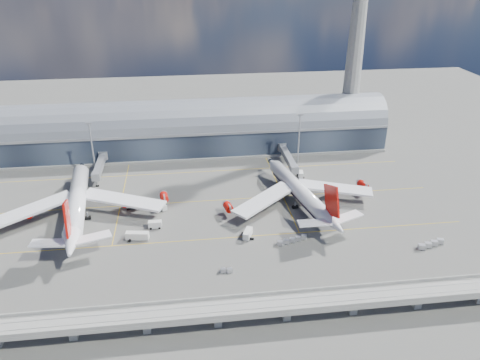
{
  "coord_description": "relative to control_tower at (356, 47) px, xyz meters",
  "views": [
    {
      "loc": [
        -6.7,
        -157.24,
        96.4
      ],
      "look_at": [
        14.68,
        10.0,
        14.0
      ],
      "focal_mm": 35.0,
      "sensor_mm": 36.0,
      "label": 1
    }
  ],
  "objects": [
    {
      "name": "service_truck_2",
      "position": [
        -110.94,
        -89.84,
        -50.03
      ],
      "size": [
        8.77,
        3.72,
        3.08
      ],
      "rotation": [
        0.0,
        0.0,
        1.42
      ],
      "color": "silver",
      "rests_on": "ground"
    },
    {
      "name": "floodlight_mast_left",
      "position": [
        -135.0,
        -28.0,
        -38.0
      ],
      "size": [
        3.0,
        0.7,
        25.7
      ],
      "color": "gray",
      "rests_on": "ground"
    },
    {
      "name": "jet_bridge_left",
      "position": [
        -132.18,
        -29.88,
        -46.46
      ],
      "size": [
        4.4,
        28.0,
        7.25
      ],
      "color": "gray",
      "rests_on": "ground"
    },
    {
      "name": "ground",
      "position": [
        -85.0,
        -83.0,
        -51.64
      ],
      "size": [
        500.0,
        500.0,
        0.0
      ],
      "primitive_type": "plane",
      "color": "#474744",
      "rests_on": "ground"
    },
    {
      "name": "floodlight_mast_right",
      "position": [
        -35.0,
        -28.0,
        -38.0
      ],
      "size": [
        3.0,
        0.7,
        25.7
      ],
      "color": "gray",
      "rests_on": "ground"
    },
    {
      "name": "airliner_left",
      "position": [
        -135.39,
        -70.98,
        -45.01
      ],
      "size": [
        72.44,
        76.18,
        23.21
      ],
      "rotation": [
        0.0,
        0.0,
        0.12
      ],
      "color": "white",
      "rests_on": "ground"
    },
    {
      "name": "guideway",
      "position": [
        -85.0,
        -138.0,
        -46.34
      ],
      "size": [
        220.0,
        8.5,
        7.2
      ],
      "color": "gray",
      "rests_on": "ground"
    },
    {
      "name": "service_truck_3",
      "position": [
        -70.02,
        -93.53,
        -50.11
      ],
      "size": [
        4.58,
        6.59,
        2.98
      ],
      "rotation": [
        0.0,
        0.0,
        -0.4
      ],
      "color": "silver",
      "rests_on": "ground"
    },
    {
      "name": "control_tower",
      "position": [
        0.0,
        0.0,
        0.0
      ],
      "size": [
        19.0,
        19.0,
        103.0
      ],
      "color": "gray",
      "rests_on": "ground"
    },
    {
      "name": "service_truck_1",
      "position": [
        -104.7,
        -82.42,
        -50.13
      ],
      "size": [
        5.19,
        2.65,
        2.98
      ],
      "rotation": [
        0.0,
        0.0,
        1.55
      ],
      "color": "silver",
      "rests_on": "ground"
    },
    {
      "name": "airliner_right",
      "position": [
        -44.5,
        -71.18,
        -45.95
      ],
      "size": [
        65.63,
        68.68,
        21.91
      ],
      "rotation": [
        0.0,
        0.0,
        0.2
      ],
      "color": "white",
      "rests_on": "ground"
    },
    {
      "name": "service_truck_0",
      "position": [
        -102.55,
        -67.37,
        -50.28
      ],
      "size": [
        4.72,
        6.62,
        2.63
      ],
      "rotation": [
        0.0,
        0.0,
        0.46
      ],
      "color": "silver",
      "rests_on": "ground"
    },
    {
      "name": "jet_bridge_right",
      "position": [
        -41.36,
        -31.82,
        -46.46
      ],
      "size": [
        4.4,
        32.0,
        7.25
      ],
      "color": "gray",
      "rests_on": "ground"
    },
    {
      "name": "terminal",
      "position": [
        -85.0,
        -5.01,
        -40.3
      ],
      "size": [
        200.0,
        30.0,
        28.0
      ],
      "color": "#1F2634",
      "rests_on": "ground"
    },
    {
      "name": "service_truck_5",
      "position": [
        -114.08,
        -64.84,
        -49.99
      ],
      "size": [
        6.66,
        6.37,
        3.22
      ],
      "rotation": [
        0.0,
        0.0,
        0.83
      ],
      "color": "silver",
      "rests_on": "ground"
    },
    {
      "name": "service_truck_4",
      "position": [
        -37.63,
        -44.87,
        -50.27
      ],
      "size": [
        2.91,
        4.96,
        2.71
      ],
      "rotation": [
        0.0,
        0.0,
        -0.16
      ],
      "color": "silver",
      "rests_on": "ground"
    },
    {
      "name": "cargo_train_0",
      "position": [
        -80.1,
        -113.81,
        -50.88
      ],
      "size": [
        4.43,
        1.98,
        1.45
      ],
      "rotation": [
        0.0,
        0.0,
        1.72
      ],
      "color": "gray",
      "rests_on": "ground"
    },
    {
      "name": "cargo_train_2",
      "position": [
        -4.88,
        -108.07,
        -50.63
      ],
      "size": [
        11.57,
        5.06,
        1.92
      ],
      "rotation": [
        0.0,
        0.0,
        1.28
      ],
      "color": "gray",
      "rests_on": "ground"
    },
    {
      "name": "cargo_train_1",
      "position": [
        -54.28,
        -98.93,
        -50.78
      ],
      "size": [
        12.33,
        4.88,
        1.64
      ],
      "rotation": [
        0.0,
        0.0,
        1.29
      ],
      "color": "gray",
      "rests_on": "ground"
    },
    {
      "name": "taxi_lines",
      "position": [
        -85.0,
        -60.89,
        -51.63
      ],
      "size": [
        200.0,
        80.12,
        0.01
      ],
      "color": "gold",
      "rests_on": "ground"
    }
  ]
}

